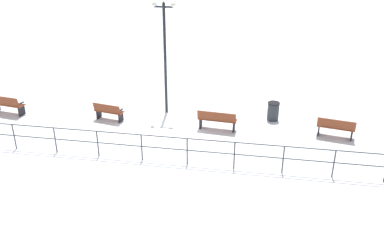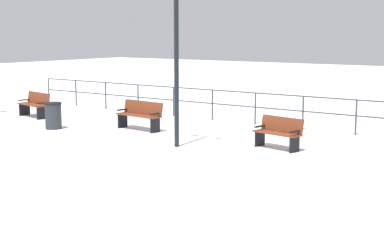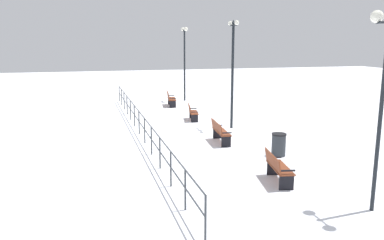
{
  "view_description": "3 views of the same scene",
  "coord_description": "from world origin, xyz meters",
  "px_view_note": "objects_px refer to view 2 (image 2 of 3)",
  "views": [
    {
      "loc": [
        -16.45,
        -4.22,
        8.01
      ],
      "look_at": [
        -1.18,
        -1.56,
        0.85
      ],
      "focal_mm": 38.76,
      "sensor_mm": 36.0,
      "label": 1
    },
    {
      "loc": [
        13.53,
        9.31,
        3.09
      ],
      "look_at": [
        -0.74,
        -0.83,
        0.4
      ],
      "focal_mm": 53.25,
      "sensor_mm": 36.0,
      "label": 2
    },
    {
      "loc": [
        -5.59,
        -17.91,
        4.25
      ],
      "look_at": [
        -1.2,
        -1.68,
        0.88
      ],
      "focal_mm": 37.1,
      "sensor_mm": 36.0,
      "label": 3
    }
  ],
  "objects_px": {
    "bench_third": "(279,132)",
    "bench_nearest": "(35,104)",
    "bench_second": "(140,114)",
    "lamppost_middle": "(176,27)",
    "trash_bin": "(53,116)"
  },
  "relations": [
    {
      "from": "bench_third",
      "to": "bench_nearest",
      "type": "bearing_deg",
      "value": -79.35
    },
    {
      "from": "bench_second",
      "to": "lamppost_middle",
      "type": "height_order",
      "value": "lamppost_middle"
    },
    {
      "from": "bench_nearest",
      "to": "bench_third",
      "type": "distance_m",
      "value": 9.98
    },
    {
      "from": "trash_bin",
      "to": "bench_third",
      "type": "bearing_deg",
      "value": 100.25
    },
    {
      "from": "bench_second",
      "to": "trash_bin",
      "type": "bearing_deg",
      "value": -53.35
    },
    {
      "from": "bench_third",
      "to": "lamppost_middle",
      "type": "bearing_deg",
      "value": -49.62
    },
    {
      "from": "lamppost_middle",
      "to": "bench_nearest",
      "type": "bearing_deg",
      "value": -100.33
    },
    {
      "from": "bench_nearest",
      "to": "lamppost_middle",
      "type": "bearing_deg",
      "value": 90.39
    },
    {
      "from": "bench_nearest",
      "to": "lamppost_middle",
      "type": "xyz_separation_m",
      "value": [
        1.38,
        7.59,
        2.75
      ]
    },
    {
      "from": "bench_third",
      "to": "lamppost_middle",
      "type": "xyz_separation_m",
      "value": [
        1.36,
        -2.39,
        2.79
      ]
    },
    {
      "from": "bench_second",
      "to": "trash_bin",
      "type": "xyz_separation_m",
      "value": [
        1.49,
        -2.41,
        -0.06
      ]
    },
    {
      "from": "bench_second",
      "to": "bench_third",
      "type": "relative_size",
      "value": 1.21
    },
    {
      "from": "bench_nearest",
      "to": "trash_bin",
      "type": "relative_size",
      "value": 1.86
    },
    {
      "from": "bench_nearest",
      "to": "bench_second",
      "type": "relative_size",
      "value": 0.93
    },
    {
      "from": "bench_third",
      "to": "trash_bin",
      "type": "height_order",
      "value": "trash_bin"
    }
  ]
}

